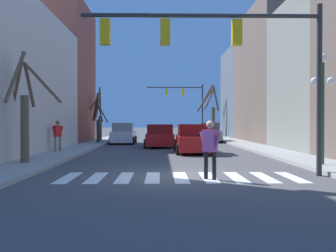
{
  "coord_description": "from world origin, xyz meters",
  "views": [
    {
      "loc": [
        -0.65,
        -12.9,
        1.77
      ],
      "look_at": [
        0.05,
        23.95,
        1.43
      ],
      "focal_mm": 42.0,
      "sensor_mm": 36.0,
      "label": 1
    }
  ],
  "objects_px": {
    "traffic_signal_near": "(227,47)",
    "street_tree_right_mid": "(98,121)",
    "traffic_signal_far": "(187,99)",
    "street_lamp_right_corner": "(323,86)",
    "car_parked_right_far": "(123,134)",
    "street_tree_left_near": "(211,111)",
    "car_parked_left_mid": "(194,140)",
    "street_tree_right_near": "(25,112)",
    "pedestrian_crossing_street": "(210,145)",
    "pedestrian_near_right_corner": "(58,133)",
    "car_driving_away_lane": "(160,136)",
    "car_parked_right_mid": "(200,132)",
    "street_tree_left_mid": "(98,115)",
    "car_driving_toward_lane": "(209,133)"
  },
  "relations": [
    {
      "from": "traffic_signal_near",
      "to": "street_tree_right_mid",
      "type": "xyz_separation_m",
      "value": [
        -7.32,
        19.25,
        -2.37
      ]
    },
    {
      "from": "traffic_signal_far",
      "to": "street_lamp_right_corner",
      "type": "relative_size",
      "value": 1.65
    },
    {
      "from": "car_parked_right_far",
      "to": "street_tree_left_near",
      "type": "xyz_separation_m",
      "value": [
        9.07,
        13.76,
        2.29
      ]
    },
    {
      "from": "car_parked_left_mid",
      "to": "traffic_signal_far",
      "type": "bearing_deg",
      "value": -2.91
    },
    {
      "from": "car_parked_right_far",
      "to": "street_tree_right_near",
      "type": "bearing_deg",
      "value": 171.47
    },
    {
      "from": "street_tree_right_mid",
      "to": "pedestrian_crossing_street",
      "type": "bearing_deg",
      "value": -71.56
    },
    {
      "from": "traffic_signal_far",
      "to": "car_parked_left_mid",
      "type": "relative_size",
      "value": 1.6
    },
    {
      "from": "street_lamp_right_corner",
      "to": "street_tree_right_mid",
      "type": "distance_m",
      "value": 20.59
    },
    {
      "from": "pedestrian_near_right_corner",
      "to": "street_tree_left_near",
      "type": "xyz_separation_m",
      "value": [
        11.77,
        24.16,
        1.93
      ]
    },
    {
      "from": "car_parked_right_far",
      "to": "street_tree_right_mid",
      "type": "xyz_separation_m",
      "value": [
        -2.06,
        -0.35,
        1.08
      ]
    },
    {
      "from": "car_driving_away_lane",
      "to": "traffic_signal_far",
      "type": "bearing_deg",
      "value": 171.12
    },
    {
      "from": "car_parked_right_mid",
      "to": "car_driving_away_lane",
      "type": "bearing_deg",
      "value": 163.14
    },
    {
      "from": "traffic_signal_near",
      "to": "car_parked_left_mid",
      "type": "relative_size",
      "value": 1.8
    },
    {
      "from": "car_parked_right_far",
      "to": "street_tree_left_mid",
      "type": "relative_size",
      "value": 0.87
    },
    {
      "from": "pedestrian_near_right_corner",
      "to": "pedestrian_crossing_street",
      "type": "relative_size",
      "value": 0.95
    },
    {
      "from": "car_parked_right_mid",
      "to": "car_driving_away_lane",
      "type": "height_order",
      "value": "car_driving_away_lane"
    },
    {
      "from": "traffic_signal_near",
      "to": "car_parked_left_mid",
      "type": "distance_m",
      "value": 10.31
    },
    {
      "from": "street_lamp_right_corner",
      "to": "car_driving_toward_lane",
      "type": "relative_size",
      "value": 0.9
    },
    {
      "from": "street_lamp_right_corner",
      "to": "car_parked_left_mid",
      "type": "height_order",
      "value": "street_lamp_right_corner"
    },
    {
      "from": "car_parked_left_mid",
      "to": "pedestrian_near_right_corner",
      "type": "bearing_deg",
      "value": 93.7
    },
    {
      "from": "street_tree_left_mid",
      "to": "street_tree_right_mid",
      "type": "bearing_deg",
      "value": -81.64
    },
    {
      "from": "street_lamp_right_corner",
      "to": "car_driving_away_lane",
      "type": "distance_m",
      "value": 14.63
    },
    {
      "from": "car_parked_right_far",
      "to": "street_tree_left_near",
      "type": "distance_m",
      "value": 16.64
    },
    {
      "from": "car_parked_right_mid",
      "to": "street_tree_right_mid",
      "type": "height_order",
      "value": "street_tree_right_mid"
    },
    {
      "from": "car_driving_toward_lane",
      "to": "traffic_signal_far",
      "type": "bearing_deg",
      "value": 4.68
    },
    {
      "from": "traffic_signal_far",
      "to": "street_tree_left_mid",
      "type": "height_order",
      "value": "traffic_signal_far"
    },
    {
      "from": "pedestrian_near_right_corner",
      "to": "traffic_signal_near",
      "type": "bearing_deg",
      "value": 83.79
    },
    {
      "from": "traffic_signal_far",
      "to": "car_parked_left_mid",
      "type": "bearing_deg",
      "value": -92.91
    },
    {
      "from": "car_parked_right_mid",
      "to": "car_driving_away_lane",
      "type": "xyz_separation_m",
      "value": [
        -4.35,
        -14.35,
        0.03
      ]
    },
    {
      "from": "pedestrian_near_right_corner",
      "to": "car_parked_right_far",
      "type": "bearing_deg",
      "value": -151.64
    },
    {
      "from": "traffic_signal_near",
      "to": "car_driving_toward_lane",
      "type": "xyz_separation_m",
      "value": [
        2.17,
        22.63,
        -3.45
      ]
    },
    {
      "from": "car_parked_right_far",
      "to": "street_tree_left_mid",
      "type": "bearing_deg",
      "value": 41.08
    },
    {
      "from": "street_tree_left_mid",
      "to": "traffic_signal_near",
      "type": "bearing_deg",
      "value": -70.89
    },
    {
      "from": "traffic_signal_near",
      "to": "street_tree_right_mid",
      "type": "relative_size",
      "value": 1.96
    },
    {
      "from": "car_driving_toward_lane",
      "to": "car_parked_right_mid",
      "type": "distance_m",
      "value": 6.86
    },
    {
      "from": "car_parked_right_mid",
      "to": "pedestrian_near_right_corner",
      "type": "relative_size",
      "value": 2.75
    },
    {
      "from": "traffic_signal_far",
      "to": "car_parked_right_mid",
      "type": "xyz_separation_m",
      "value": [
        1.06,
        -6.73,
        -4.03
      ]
    },
    {
      "from": "car_driving_away_lane",
      "to": "pedestrian_near_right_corner",
      "type": "bearing_deg",
      "value": -44.02
    },
    {
      "from": "traffic_signal_near",
      "to": "street_lamp_right_corner",
      "type": "height_order",
      "value": "traffic_signal_near"
    },
    {
      "from": "pedestrian_crossing_street",
      "to": "street_tree_right_mid",
      "type": "bearing_deg",
      "value": -29.04
    },
    {
      "from": "street_tree_left_near",
      "to": "street_tree_right_near",
      "type": "distance_m",
      "value": 32.3
    },
    {
      "from": "car_parked_right_mid",
      "to": "street_tree_right_near",
      "type": "bearing_deg",
      "value": 159.47
    },
    {
      "from": "car_parked_left_mid",
      "to": "street_tree_left_near",
      "type": "bearing_deg",
      "value": -9.82
    },
    {
      "from": "car_driving_away_lane",
      "to": "street_tree_right_mid",
      "type": "height_order",
      "value": "street_tree_right_mid"
    },
    {
      "from": "pedestrian_crossing_street",
      "to": "street_tree_right_mid",
      "type": "distance_m",
      "value": 21.09
    },
    {
      "from": "car_parked_right_mid",
      "to": "pedestrian_near_right_corner",
      "type": "xyz_separation_m",
      "value": [
        -10.08,
        -20.29,
        0.43
      ]
    },
    {
      "from": "car_driving_toward_lane",
      "to": "street_tree_right_mid",
      "type": "distance_m",
      "value": 10.14
    },
    {
      "from": "car_parked_right_mid",
      "to": "pedestrian_near_right_corner",
      "type": "bearing_deg",
      "value": 153.57
    },
    {
      "from": "street_lamp_right_corner",
      "to": "street_tree_right_near",
      "type": "height_order",
      "value": "street_tree_right_near"
    },
    {
      "from": "traffic_signal_near",
      "to": "traffic_signal_far",
      "type": "xyz_separation_m",
      "value": [
        1.06,
        36.22,
        0.5
      ]
    }
  ]
}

